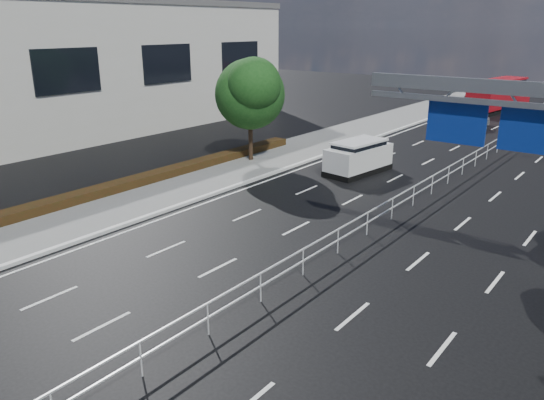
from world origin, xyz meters
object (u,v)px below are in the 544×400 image
Objects in this scene: near_car_silver at (475,119)px; near_car_dark at (473,102)px; white_minivan at (358,157)px; red_bus at (500,94)px.

near_car_dark is at bearing -72.69° from near_car_silver.
white_minivan reaches higher than near_car_dark.
red_bus is 2.58× the size of near_car_dark.
near_car_dark is (-2.49, -0.37, -0.97)m from red_bus.
near_car_silver is 0.98× the size of near_car_dark.
red_bus is at bearing 98.10° from white_minivan.
near_car_silver reaches higher than near_car_dark.
red_bus is (-0.37, 30.76, 0.70)m from white_minivan.
red_bus reaches higher than near_car_dark.
red_bus is 11.45m from near_car_silver.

